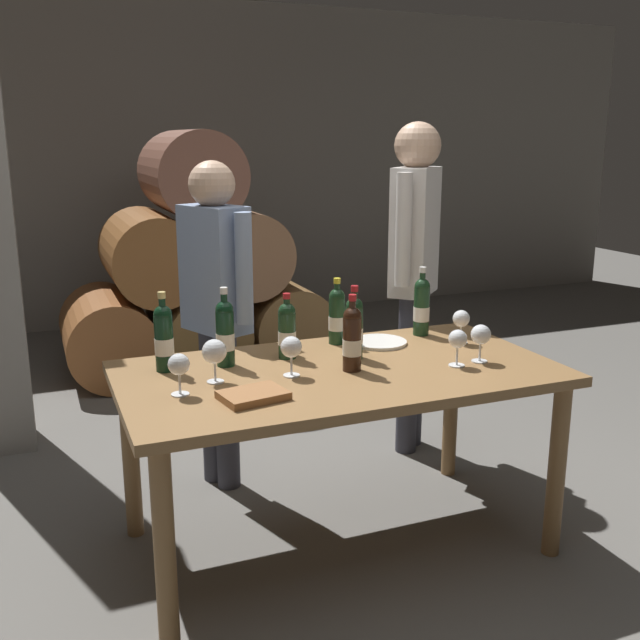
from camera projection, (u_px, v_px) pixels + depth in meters
ground_plane at (338, 543)px, 3.03m from camera, size 14.00×14.00×0.00m
cellar_back_wall at (152, 165)px, 6.47m from camera, size 10.00×0.24×2.80m
barrel_stack at (195, 278)px, 5.21m from camera, size 1.86×0.90×1.69m
dining_table at (339, 391)px, 2.87m from camera, size 1.70×0.90×0.76m
wine_bottle_0 at (287, 330)px, 2.96m from camera, size 0.07×0.07×0.27m
wine_bottle_1 at (164, 337)px, 2.79m from camera, size 0.07×0.07×0.31m
wine_bottle_2 at (422, 306)px, 3.30m from camera, size 0.07×0.07×0.31m
wine_bottle_3 at (352, 338)px, 2.79m from camera, size 0.07×0.07×0.30m
wine_bottle_4 at (225, 332)px, 2.85m from camera, size 0.07×0.07×0.32m
wine_bottle_5 at (354, 327)px, 2.96m from camera, size 0.07×0.07×0.30m
wine_bottle_6 at (337, 315)px, 3.17m from camera, size 0.07×0.07×0.29m
wine_glass_0 at (481, 336)px, 2.91m from camera, size 0.08×0.08×0.15m
wine_glass_1 at (179, 366)px, 2.53m from camera, size 0.08×0.08×0.15m
wine_glass_2 at (214, 352)px, 2.66m from camera, size 0.09×0.09×0.16m
wine_glass_3 at (458, 340)px, 2.85m from camera, size 0.07×0.07×0.15m
wine_glass_4 at (291, 348)px, 2.73m from camera, size 0.08×0.08×0.16m
wine_glass_5 at (461, 320)px, 3.17m from camera, size 0.07×0.07×0.15m
tasting_notebook at (253, 395)px, 2.51m from camera, size 0.24×0.20×0.03m
serving_plate at (379, 342)px, 3.19m from camera, size 0.24×0.24×0.01m
sommelier_presenting at (414, 257)px, 3.72m from camera, size 0.37×0.37×1.72m
taster_seated_left at (216, 298)px, 3.34m from camera, size 0.29×0.46×1.54m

